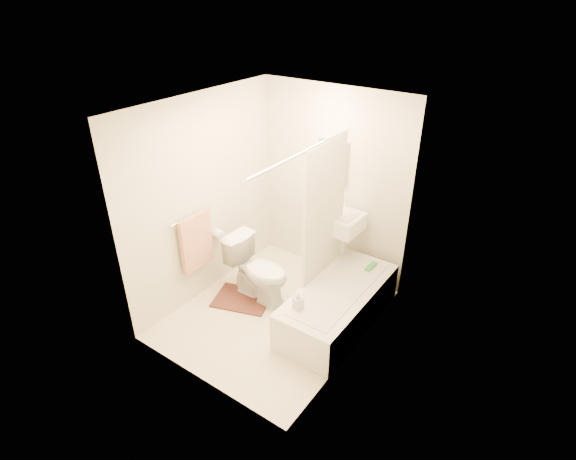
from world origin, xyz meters
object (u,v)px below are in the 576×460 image
Objects in this scene: bathtub at (338,305)px; sink at (337,246)px; toilet at (259,271)px; bath_mat at (242,299)px; soap_bottle at (298,301)px.

sink is at bearing 121.53° from bathtub.
sink is 0.67× the size of bathtub.
bath_mat is (-0.14, -0.16, -0.38)m from toilet.
soap_bottle is (0.96, -0.22, 0.54)m from bath_mat.
bathtub is at bearing -79.01° from toilet.
toilet is 0.73× the size of sink.
soap_bottle is (-0.18, -0.54, 0.32)m from bathtub.
sink reaches higher than bathtub.
soap_bottle is at bearing -12.83° from bath_mat.
sink is at bearing -34.57° from toilet.
toilet is at bearing -124.70° from sink.
soap_bottle is (0.22, -1.19, 0.01)m from sink.
sink is 1.64× the size of bath_mat.
sink reaches higher than bath_mat.
bathtub is 2.44× the size of bath_mat.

